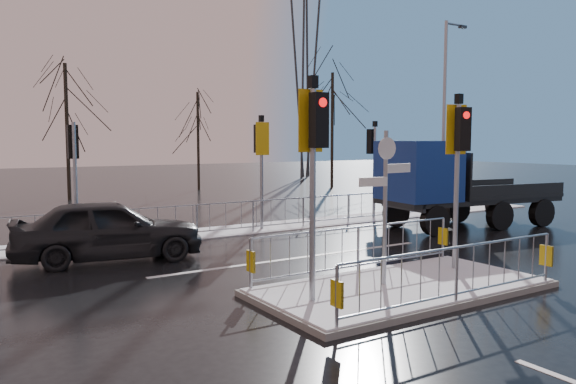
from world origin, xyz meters
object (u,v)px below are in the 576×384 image
flatbed_truck (440,183)px  street_lamp_right (445,108)px  car_far_lane (109,230)px  traffic_island (401,272)px

flatbed_truck → street_lamp_right: bearing=40.6°
flatbed_truck → car_far_lane: bearing=175.1°
car_far_lane → flatbed_truck: (10.88, -0.94, 0.81)m
car_far_lane → flatbed_truck: flatbed_truck is taller
traffic_island → car_far_lane: traffic_island is taller
flatbed_truck → street_lamp_right: street_lamp_right is taller
traffic_island → street_lamp_right: 14.14m
traffic_island → car_far_lane: bearing=124.4°
car_far_lane → flatbed_truck: size_ratio=0.69×
car_far_lane → street_lamp_right: (14.76, 2.39, 3.60)m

